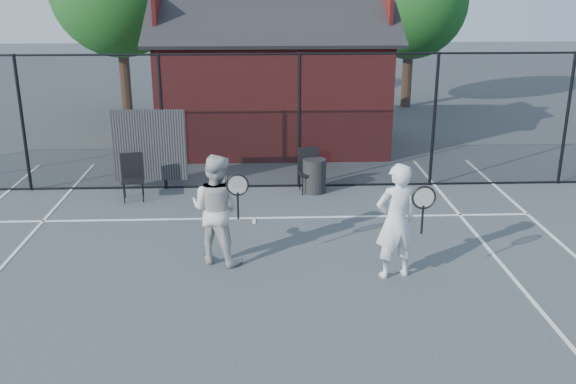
{
  "coord_description": "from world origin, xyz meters",
  "views": [
    {
      "loc": [
        0.18,
        -8.85,
        4.48
      ],
      "look_at": [
        0.6,
        1.31,
        1.1
      ],
      "focal_mm": 40.0,
      "sensor_mm": 36.0,
      "label": 1
    }
  ],
  "objects_px": {
    "player_front": "(396,221)",
    "chair_left": "(133,178)",
    "player_back": "(216,209)",
    "clubhouse": "(273,88)",
    "chair_right": "(310,171)",
    "waste_bin": "(314,176)"
  },
  "relations": [
    {
      "from": "player_front",
      "to": "chair_left",
      "type": "distance_m",
      "value": 6.21
    },
    {
      "from": "player_front",
      "to": "player_back",
      "type": "distance_m",
      "value": 2.9
    },
    {
      "from": "chair_left",
      "to": "waste_bin",
      "type": "bearing_deg",
      "value": -3.7
    },
    {
      "from": "chair_left",
      "to": "waste_bin",
      "type": "height_order",
      "value": "chair_left"
    },
    {
      "from": "clubhouse",
      "to": "player_back",
      "type": "height_order",
      "value": "clubhouse"
    },
    {
      "from": "player_back",
      "to": "chair_right",
      "type": "bearing_deg",
      "value": 63.38
    },
    {
      "from": "player_front",
      "to": "chair_right",
      "type": "distance_m",
      "value": 4.42
    },
    {
      "from": "player_front",
      "to": "waste_bin",
      "type": "xyz_separation_m",
      "value": [
        -0.91,
        4.28,
        -0.56
      ]
    },
    {
      "from": "player_front",
      "to": "chair_left",
      "type": "relative_size",
      "value": 1.93
    },
    {
      "from": "player_front",
      "to": "chair_right",
      "type": "relative_size",
      "value": 1.94
    },
    {
      "from": "player_front",
      "to": "waste_bin",
      "type": "bearing_deg",
      "value": 102.07
    },
    {
      "from": "chair_left",
      "to": "chair_right",
      "type": "relative_size",
      "value": 1.01
    },
    {
      "from": "chair_right",
      "to": "chair_left",
      "type": "bearing_deg",
      "value": 179.63
    },
    {
      "from": "player_back",
      "to": "chair_left",
      "type": "bearing_deg",
      "value": 121.71
    },
    {
      "from": "clubhouse",
      "to": "player_front",
      "type": "bearing_deg",
      "value": -78.72
    },
    {
      "from": "waste_bin",
      "to": "chair_left",
      "type": "bearing_deg",
      "value": -174.59
    },
    {
      "from": "player_front",
      "to": "chair_right",
      "type": "bearing_deg",
      "value": 103.35
    },
    {
      "from": "clubhouse",
      "to": "player_back",
      "type": "xyz_separation_m",
      "value": [
        -1.08,
        -7.99,
        -0.68
      ]
    },
    {
      "from": "waste_bin",
      "to": "chair_right",
      "type": "bearing_deg",
      "value": 180.0
    },
    {
      "from": "player_front",
      "to": "player_back",
      "type": "relative_size",
      "value": 1.01
    },
    {
      "from": "player_back",
      "to": "waste_bin",
      "type": "height_order",
      "value": "player_back"
    },
    {
      "from": "clubhouse",
      "to": "chair_right",
      "type": "bearing_deg",
      "value": -80.77
    }
  ]
}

